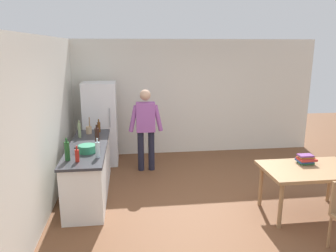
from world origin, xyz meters
name	(u,v)px	position (x,y,z in m)	size (l,w,h in m)	color
ground_plane	(213,209)	(0.00, 0.00, 0.00)	(14.00, 14.00, 0.00)	brown
wall_back	(182,97)	(0.00, 3.00, 1.35)	(6.40, 0.12, 2.70)	silver
wall_left	(39,130)	(-2.60, 0.20, 1.35)	(0.12, 5.60, 2.70)	silver
kitchen_counter	(89,170)	(-2.00, 0.80, 0.45)	(0.64, 2.20, 0.90)	white
refrigerator	(101,124)	(-1.90, 2.40, 0.90)	(0.70, 0.67, 1.80)	white
person	(146,125)	(-0.95, 1.85, 0.98)	(0.70, 0.22, 1.70)	#1E1E2D
dining_table	(309,173)	(1.40, -0.30, 0.67)	(1.40, 0.90, 0.75)	#9E754C
cooking_pot	(87,149)	(-1.96, 0.42, 0.96)	(0.40, 0.28, 0.12)	#2D845B
utensil_jar	(89,130)	(-2.06, 1.58, 0.98)	(0.11, 0.11, 0.32)	tan
bottle_beer_brown	(99,127)	(-1.88, 1.67, 1.01)	(0.06, 0.06, 0.26)	#5B3314
bottle_sauce_red	(77,155)	(-2.05, 0.00, 1.00)	(0.06, 0.06, 0.24)	#B22319
bottle_water_clear	(98,149)	(-1.77, 0.16, 1.03)	(0.07, 0.07, 0.30)	silver
bottle_vinegar_tall	(79,130)	(-2.20, 1.33, 1.04)	(0.06, 0.06, 0.32)	gray
bottle_wine_green	(67,151)	(-2.20, 0.08, 1.05)	(0.08, 0.08, 0.34)	#1E5123
bottle_wine_dark	(97,136)	(-1.84, 0.87, 1.05)	(0.08, 0.08, 0.34)	black
book_stack	(306,159)	(1.43, -0.12, 0.82)	(0.26, 0.23, 0.15)	#387A47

